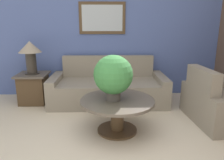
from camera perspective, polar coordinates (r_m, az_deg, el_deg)
wall_back at (r=4.68m, az=-1.91°, el=11.90°), size 6.82×0.09×2.60m
couch_main at (r=4.34m, az=-0.95°, el=-2.13°), size 2.24×0.97×0.88m
armchair at (r=3.89m, az=26.44°, el=-5.84°), size 1.00×1.19×0.88m
coffee_table at (r=3.16m, az=1.39°, el=-7.41°), size 1.06×1.06×0.49m
side_table at (r=4.57m, az=-19.77°, el=-1.94°), size 0.58×0.58×0.58m
table_lamp at (r=4.43m, az=-20.59°, el=6.89°), size 0.43×0.43×0.62m
potted_plant_on_table at (r=3.00m, az=0.33°, el=1.19°), size 0.55×0.55×0.64m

